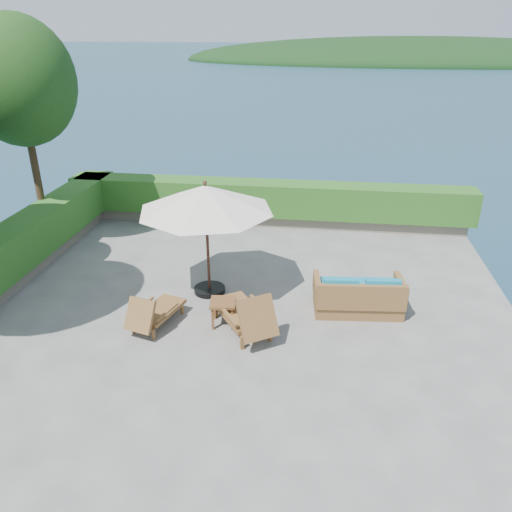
# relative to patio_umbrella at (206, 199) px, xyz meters

# --- Properties ---
(ground) EXTENTS (12.00, 12.00, 0.00)m
(ground) POSITION_rel_patio_umbrella_xyz_m (0.83, -1.03, -2.28)
(ground) COLOR gray
(ground) RESTS_ON ground
(foundation) EXTENTS (12.00, 12.00, 3.00)m
(foundation) POSITION_rel_patio_umbrella_xyz_m (0.83, -1.03, -3.83)
(foundation) COLOR #514940
(foundation) RESTS_ON ocean
(ocean) EXTENTS (600.00, 600.00, 0.00)m
(ocean) POSITION_rel_patio_umbrella_xyz_m (0.83, -1.03, -5.28)
(ocean) COLOR #193A4F
(ocean) RESTS_ON ground
(offshore_island) EXTENTS (126.00, 57.60, 12.60)m
(offshore_island) POSITION_rel_patio_umbrella_xyz_m (25.83, 138.97, -5.28)
(offshore_island) COLOR black
(offshore_island) RESTS_ON ocean
(planter_wall_far) EXTENTS (12.00, 0.60, 0.36)m
(planter_wall_far) POSITION_rel_patio_umbrella_xyz_m (0.83, 4.57, -2.10)
(planter_wall_far) COLOR gray
(planter_wall_far) RESTS_ON ground
(hedge_far) EXTENTS (12.40, 0.90, 1.00)m
(hedge_far) POSITION_rel_patio_umbrella_xyz_m (0.83, 4.57, -1.43)
(hedge_far) COLOR #1A4E16
(hedge_far) RESTS_ON planter_wall_far
(tree_far) EXTENTS (2.80, 2.80, 6.03)m
(tree_far) POSITION_rel_patio_umbrella_xyz_m (-5.17, 2.17, 2.13)
(tree_far) COLOR #412D19
(tree_far) RESTS_ON ground
(patio_umbrella) EXTENTS (3.35, 3.35, 2.70)m
(patio_umbrella) POSITION_rel_patio_umbrella_xyz_m (0.00, 0.00, 0.00)
(patio_umbrella) COLOR black
(patio_umbrella) RESTS_ON ground
(lounge_left) EXTENTS (0.97, 1.54, 0.83)m
(lounge_left) POSITION_rel_patio_umbrella_xyz_m (-0.80, -1.60, -1.93)
(lounge_left) COLOR brown
(lounge_left) RESTS_ON ground
(lounge_right) EXTENTS (1.60, 1.88, 1.03)m
(lounge_right) POSITION_rel_patio_umbrella_xyz_m (1.09, -1.57, -1.85)
(lounge_right) COLOR brown
(lounge_right) RESTS_ON ground
(side_table) EXTENTS (0.57, 0.57, 0.55)m
(side_table) POSITION_rel_patio_umbrella_xyz_m (0.59, -1.33, -1.83)
(side_table) COLOR brown
(side_table) RESTS_ON ground
(wicker_loveseat) EXTENTS (1.98, 1.14, 0.93)m
(wicker_loveseat) POSITION_rel_patio_umbrella_xyz_m (3.39, -0.45, -1.92)
(wicker_loveseat) COLOR brown
(wicker_loveseat) RESTS_ON ground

